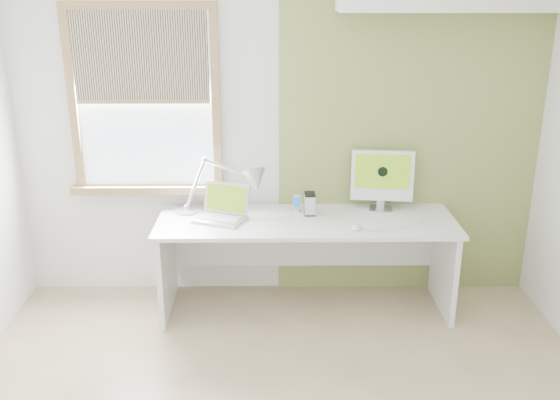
{
  "coord_description": "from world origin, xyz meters",
  "views": [
    {
      "loc": [
        -0.04,
        -2.86,
        2.36
      ],
      "look_at": [
        0.0,
        1.05,
        1.0
      ],
      "focal_mm": 39.61,
      "sensor_mm": 36.0,
      "label": 1
    }
  ],
  "objects_px": {
    "desk": "(306,241)",
    "external_drive": "(310,204)",
    "laptop": "(223,210)",
    "imac": "(382,177)",
    "desk_lamp": "(242,184)"
  },
  "relations": [
    {
      "from": "imac",
      "to": "external_drive",
      "type": "bearing_deg",
      "value": -169.49
    },
    {
      "from": "desk_lamp",
      "to": "desk",
      "type": "bearing_deg",
      "value": -11.73
    },
    {
      "from": "desk",
      "to": "external_drive",
      "type": "bearing_deg",
      "value": 65.26
    },
    {
      "from": "external_drive",
      "to": "imac",
      "type": "distance_m",
      "value": 0.59
    },
    {
      "from": "desk",
      "to": "imac",
      "type": "height_order",
      "value": "imac"
    },
    {
      "from": "imac",
      "to": "desk",
      "type": "bearing_deg",
      "value": -164.09
    },
    {
      "from": "desk_lamp",
      "to": "laptop",
      "type": "xyz_separation_m",
      "value": [
        -0.14,
        -0.12,
        -0.16
      ]
    },
    {
      "from": "desk_lamp",
      "to": "imac",
      "type": "xyz_separation_m",
      "value": [
        1.06,
        0.07,
        0.03
      ]
    },
    {
      "from": "desk",
      "to": "imac",
      "type": "distance_m",
      "value": 0.76
    },
    {
      "from": "desk",
      "to": "external_drive",
      "type": "height_order",
      "value": "external_drive"
    },
    {
      "from": "external_drive",
      "to": "imac",
      "type": "xyz_separation_m",
      "value": [
        0.55,
        0.1,
        0.18
      ]
    },
    {
      "from": "laptop",
      "to": "imac",
      "type": "bearing_deg",
      "value": 8.72
    },
    {
      "from": "imac",
      "to": "desk_lamp",
      "type": "bearing_deg",
      "value": -176.39
    },
    {
      "from": "desk_lamp",
      "to": "external_drive",
      "type": "bearing_deg",
      "value": -4.03
    },
    {
      "from": "laptop",
      "to": "external_drive",
      "type": "bearing_deg",
      "value": 7.18
    }
  ]
}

